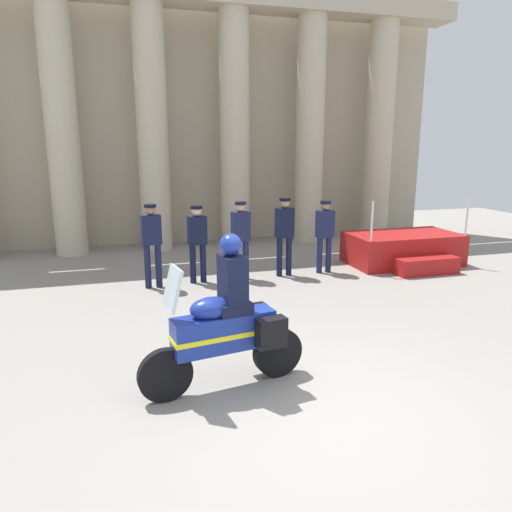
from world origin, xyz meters
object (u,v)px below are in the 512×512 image
object	(u,v)px
officer_in_row_1	(197,238)
motorcycle_with_rider	(229,325)
officer_in_row_2	(241,234)
reviewing_stand	(404,250)
officer_in_row_3	(284,230)
officer_in_row_0	(152,239)
officer_in_row_4	(325,231)

from	to	relation	value
officer_in_row_1	motorcycle_with_rider	bearing A→B (deg)	78.84
officer_in_row_1	officer_in_row_2	world-z (taller)	officer_in_row_2
reviewing_stand	motorcycle_with_rider	xyz separation A→B (m)	(-5.44, -4.76, 0.43)
officer_in_row_3	reviewing_stand	bearing A→B (deg)	176.37
officer_in_row_3	officer_in_row_1	bearing A→B (deg)	-6.44
officer_in_row_1	motorcycle_with_rider	xyz separation A→B (m)	(-0.34, -4.57, -0.18)
officer_in_row_0	officer_in_row_3	xyz separation A→B (m)	(2.88, 0.13, 0.01)
officer_in_row_4	officer_in_row_3	bearing A→B (deg)	-6.37
officer_in_row_2	motorcycle_with_rider	size ratio (longest dim) A/B	0.82
reviewing_stand	officer_in_row_3	xyz separation A→B (m)	(-3.17, -0.18, 0.67)
officer_in_row_0	officer_in_row_4	world-z (taller)	officer_in_row_0
officer_in_row_2	motorcycle_with_rider	xyz separation A→B (m)	(-1.28, -4.57, -0.21)
reviewing_stand	officer_in_row_0	bearing A→B (deg)	-177.06
officer_in_row_0	motorcycle_with_rider	size ratio (longest dim) A/B	0.83
motorcycle_with_rider	officer_in_row_4	bearing A→B (deg)	-134.89
officer_in_row_3	motorcycle_with_rider	xyz separation A→B (m)	(-2.28, -4.58, -0.24)
officer_in_row_3	officer_in_row_0	bearing A→B (deg)	-4.26
officer_in_row_1	officer_in_row_2	size ratio (longest dim) A/B	0.97
officer_in_row_1	officer_in_row_2	bearing A→B (deg)	173.62
officer_in_row_0	officer_in_row_1	distance (m)	0.95
officer_in_row_1	officer_in_row_4	world-z (taller)	officer_in_row_4
officer_in_row_1	reviewing_stand	bearing A→B (deg)	175.30
reviewing_stand	officer_in_row_0	world-z (taller)	officer_in_row_0
officer_in_row_4	officer_in_row_2	bearing A→B (deg)	-6.44
officer_in_row_0	motorcycle_with_rider	bearing A→B (deg)	90.80
officer_in_row_0	reviewing_stand	bearing A→B (deg)	176.07
reviewing_stand	officer_in_row_2	distance (m)	4.21
officer_in_row_3	officer_in_row_2	bearing A→B (deg)	-6.50
reviewing_stand	officer_in_row_4	world-z (taller)	reviewing_stand
reviewing_stand	officer_in_row_4	size ratio (longest dim) A/B	1.61
officer_in_row_1	officer_in_row_2	xyz separation A→B (m)	(0.94, 0.01, 0.03)
officer_in_row_1	officer_in_row_3	xyz separation A→B (m)	(1.94, 0.01, 0.06)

